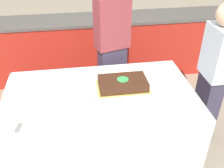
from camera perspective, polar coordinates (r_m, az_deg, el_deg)
The scene contains 9 objects.
ground_plane at distance 3.02m, azimuth -2.32°, elevation -13.45°, with size 14.00×14.00×0.00m, color gray.
back_counter at distance 4.07m, azimuth -5.16°, elevation 7.94°, with size 4.40×0.58×0.92m.
dining_table at distance 2.77m, azimuth -2.49°, elevation -8.28°, with size 1.85×1.09×0.73m.
cake at distance 2.61m, azimuth 2.35°, elevation 0.15°, with size 0.52×0.32×0.09m.
plate_stack at distance 2.42m, azimuth -6.81°, elevation -3.46°, with size 0.23×0.23×0.06m.
wine_glass at distance 2.16m, azimuth -21.07°, elevation -8.65°, with size 0.06×0.06×0.16m.
side_plate_near_cake at distance 2.89m, azimuth 1.61°, elevation 2.79°, with size 0.19×0.19×0.00m.
person_cutting_cake at distance 3.16m, azimuth 0.06°, elevation 8.10°, with size 0.43×0.31×1.65m.
person_seated_right at distance 2.82m, azimuth 21.15°, elevation 1.68°, with size 0.22×0.33×1.56m.
Camera 1 is at (-0.19, -2.06, 2.20)m, focal length 42.00 mm.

